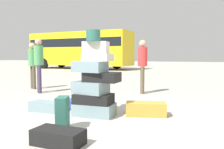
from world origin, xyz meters
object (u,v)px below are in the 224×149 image
suitcase_tower (94,83)px  person_tourist_with_camera (33,61)px  person_passerby_in_red (39,60)px  parked_bus (80,48)px  suitcase_black_foreground_near (58,137)px  suitcase_tan_right_side (146,109)px  suitcase_teal_behind_tower (62,113)px  suitcase_tan_left_side (91,93)px  suitcase_slate_upright_blue (47,107)px  suitcase_navy_foreground_far (74,104)px  person_bearded_onlooker (142,62)px

suitcase_tower → person_tourist_with_camera: 4.57m
person_passerby_in_red → parked_bus: bearing=159.7°
suitcase_black_foreground_near → person_passerby_in_red: 4.86m
suitcase_tan_right_side → suitcase_black_foreground_near: size_ratio=1.14×
suitcase_teal_behind_tower → person_passerby_in_red: person_passerby_in_red is taller
suitcase_tan_right_side → suitcase_teal_behind_tower: suitcase_teal_behind_tower is taller
suitcase_tan_right_side → suitcase_teal_behind_tower: size_ratio=1.46×
suitcase_tan_right_side → suitcase_teal_behind_tower: (-1.10, -1.36, 0.14)m
suitcase_tower → suitcase_tan_right_side: (0.98, 0.34, -0.54)m
suitcase_tower → suitcase_tan_left_side: 2.29m
suitcase_tower → parked_bus: size_ratio=0.18×
suitcase_black_foreground_near → person_tourist_with_camera: person_tourist_with_camera is taller
suitcase_tan_left_side → suitcase_teal_behind_tower: size_ratio=1.25×
suitcase_slate_upright_blue → parked_bus: size_ratio=0.08×
suitcase_teal_behind_tower → suitcase_navy_foreground_far: size_ratio=1.02×
suitcase_tan_right_side → parked_bus: size_ratio=0.08×
suitcase_slate_upright_blue → person_tourist_with_camera: (-2.52, 2.80, 0.88)m
person_bearded_onlooker → parked_bus: (-8.13, 11.46, 0.82)m
suitcase_tower → suitcase_slate_upright_blue: size_ratio=2.39×
suitcase_navy_foreground_far → parked_bus: 15.85m
suitcase_tower → suitcase_black_foreground_near: bearing=-83.8°
person_tourist_with_camera → parked_bus: bearing=143.2°
person_bearded_onlooker → suitcase_black_foreground_near: bearing=-16.6°
suitcase_tan_right_side → parked_bus: 16.78m
parked_bus → person_passerby_in_red: bearing=-61.4°
person_passerby_in_red → parked_bus: 13.42m
suitcase_teal_behind_tower → suitcase_navy_foreground_far: bearing=93.0°
suitcase_tower → suitcase_black_foreground_near: (0.18, -1.61, -0.56)m
suitcase_navy_foreground_far → parked_bus: (-7.11, 14.06, 1.74)m
suitcase_navy_foreground_far → person_bearded_onlooker: size_ratio=0.32×
person_passerby_in_red → parked_bus: parked_bus is taller
suitcase_navy_foreground_far → suitcase_slate_upright_blue: (-0.40, -0.50, 0.01)m
suitcase_slate_upright_blue → person_tourist_with_camera: person_tourist_with_camera is taller
person_passerby_in_red → suitcase_teal_behind_tower: bearing=-0.5°
suitcase_tan_left_side → suitcase_tan_right_side: bearing=-62.4°
suitcase_tan_right_side → suitcase_slate_upright_blue: suitcase_tan_right_side is taller
suitcase_tan_left_side → person_bearded_onlooker: person_bearded_onlooker is taller
suitcase_navy_foreground_far → suitcase_teal_behind_tower: bearing=-86.0°
suitcase_navy_foreground_far → suitcase_black_foreground_near: 2.25m
suitcase_tan_right_side → suitcase_navy_foreground_far: bearing=162.2°
suitcase_tan_left_side → suitcase_teal_behind_tower: suitcase_teal_behind_tower is taller
person_tourist_with_camera → person_passerby_in_red: (0.77, -0.68, 0.06)m
suitcase_black_foreground_near → person_tourist_with_camera: bearing=133.8°
suitcase_black_foreground_near → person_bearded_onlooker: 4.76m
person_bearded_onlooker → parked_bus: size_ratio=0.18×
suitcase_tan_right_side → person_tourist_with_camera: 5.28m
suitcase_tower → suitcase_teal_behind_tower: size_ratio=3.16×
suitcase_tan_left_side → suitcase_tan_right_side: suitcase_tan_right_side is taller
suitcase_tower → suitcase_tan_right_side: suitcase_tower is taller
suitcase_navy_foreground_far → person_passerby_in_red: 2.85m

